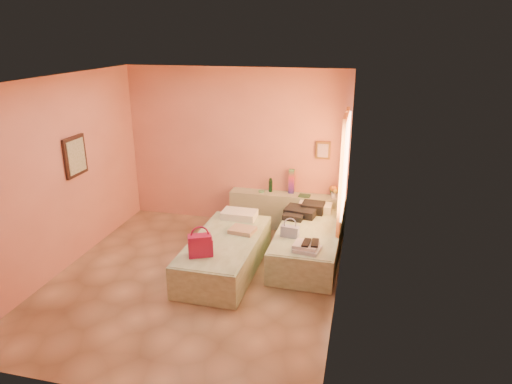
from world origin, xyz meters
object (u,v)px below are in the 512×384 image
water_bottle (271,185)px  flower_vase (335,191)px  towel_stack (307,247)px  bed_right (309,243)px  headboard_ledge (287,211)px  bed_left (225,254)px  magenta_handbag (200,245)px  blue_handbag (290,231)px  green_book (304,196)px

water_bottle → flower_vase: size_ratio=0.91×
flower_vase → towel_stack: bearing=-97.1°
bed_right → water_bottle: 1.48m
headboard_ledge → flower_vase: 0.94m
headboard_ledge → towel_stack: (0.59, -1.80, 0.23)m
bed_left → towel_stack: 1.26m
flower_vase → magenta_handbag: 2.79m
bed_right → blue_handbag: blue_handbag is taller
green_book → magenta_handbag: 2.47m
bed_left → bed_right: same height
water_bottle → bed_left: bearing=-100.2°
bed_left → flower_vase: bearing=50.4°
bed_left → water_bottle: (0.32, 1.76, 0.52)m
bed_right → green_book: 1.09m
headboard_ledge → water_bottle: water_bottle is taller
magenta_handbag → blue_handbag: magenta_handbag is taller
green_book → towel_stack: bearing=-74.3°
bed_right → blue_handbag: 0.55m
bed_left → towel_stack: bearing=-4.0°
blue_handbag → green_book: bearing=94.3°
headboard_ledge → magenta_handbag: (-0.79, -2.28, 0.33)m
headboard_ledge → blue_handbag: (0.28, -1.41, 0.26)m
bed_right → green_book: bearing=103.2°
bed_right → magenta_handbag: 1.84m
bed_right → bed_left: bearing=-149.8°
water_bottle → blue_handbag: water_bottle is taller
bed_left → magenta_handbag: magenta_handbag is taller
bed_left → green_book: size_ratio=10.56×
bed_right → water_bottle: water_bottle is taller
flower_vase → blue_handbag: 1.52m
water_bottle → green_book: size_ratio=1.26×
water_bottle → headboard_ledge: bearing=-10.0°
bed_left → blue_handbag: size_ratio=7.62×
blue_handbag → flower_vase: bearing=74.7°
water_bottle → bed_right: bearing=-52.7°
water_bottle → flower_vase: 1.14m
towel_stack → headboard_ledge: bearing=108.2°
magenta_handbag → blue_handbag: size_ratio=1.24×
magenta_handbag → bed_right: bearing=18.1°
bed_left → bed_right: size_ratio=1.00×
green_book → flower_vase: 0.52m
water_bottle → blue_handbag: bearing=-67.8°
headboard_ledge → water_bottle: (-0.32, 0.06, 0.44)m
water_bottle → towel_stack: water_bottle is taller
bed_right → water_bottle: (-0.84, 1.11, 0.52)m
towel_stack → blue_handbag: bearing=128.3°
flower_vase → towel_stack: flower_vase is taller
water_bottle → flower_vase: (1.13, -0.06, 0.01)m
bed_right → water_bottle: size_ratio=8.37×
water_bottle → green_book: (0.63, -0.12, -0.10)m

